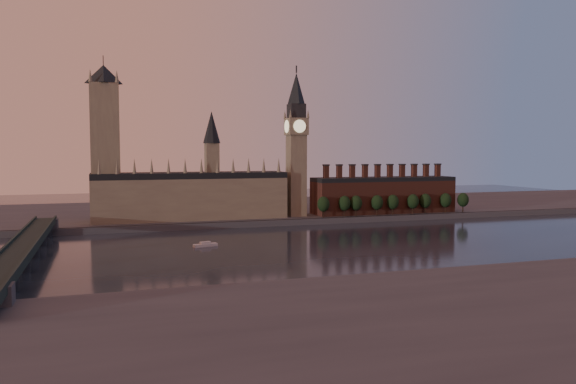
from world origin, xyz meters
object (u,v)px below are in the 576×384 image
at_px(westminster_bridge, 25,249).
at_px(river_boat, 205,245).
at_px(victoria_tower, 105,138).
at_px(big_ben, 296,142).

xyz_separation_m(westminster_bridge, river_boat, (84.02, 25.52, -6.45)).
relative_size(victoria_tower, river_boat, 8.09).
bearing_deg(victoria_tower, westminster_bridge, -106.56).
height_order(westminster_bridge, river_boat, westminster_bridge).
xyz_separation_m(victoria_tower, westminster_bridge, (-35.00, -117.70, -51.65)).
relative_size(big_ben, river_boat, 8.02).
distance_m(victoria_tower, big_ben, 130.12).
bearing_deg(victoria_tower, river_boat, -62.00).
bearing_deg(river_boat, victoria_tower, 104.91).
bearing_deg(big_ben, westminster_bridge, -145.67).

